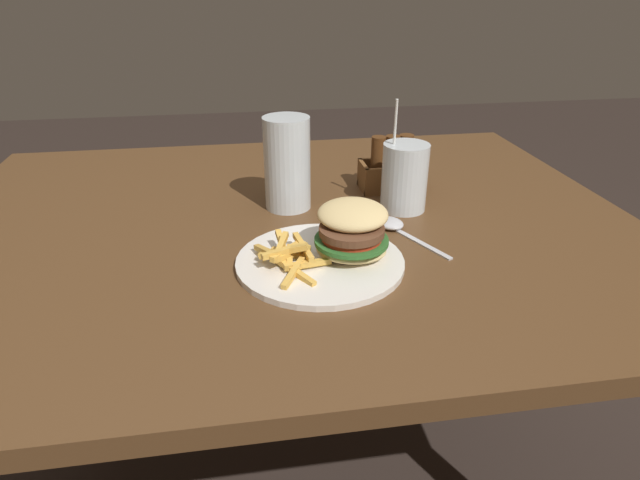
# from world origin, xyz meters

# --- Properties ---
(dining_table) EXTENTS (1.31, 1.01, 0.73)m
(dining_table) POSITION_xyz_m (0.00, 0.00, 0.63)
(dining_table) COLOR brown
(dining_table) RESTS_ON ground_plane
(meal_plate_near) EXTENTS (0.27, 0.27, 0.10)m
(meal_plate_near) POSITION_xyz_m (0.06, -0.18, 0.76)
(meal_plate_near) COLOR white
(meal_plate_near) RESTS_ON dining_table
(beer_glass) EXTENTS (0.09, 0.09, 0.18)m
(beer_glass) POSITION_xyz_m (0.01, 0.05, 0.81)
(beer_glass) COLOR silver
(beer_glass) RESTS_ON dining_table
(juice_glass) EXTENTS (0.09, 0.09, 0.21)m
(juice_glass) POSITION_xyz_m (0.23, 0.01, 0.79)
(juice_glass) COLOR silver
(juice_glass) RESTS_ON dining_table
(spoon) EXTENTS (0.10, 0.17, 0.02)m
(spoon) POSITION_xyz_m (0.18, -0.08, 0.74)
(spoon) COLOR silver
(spoon) RESTS_ON dining_table
(condiment_caddy) EXTENTS (0.13, 0.08, 0.11)m
(condiment_caddy) POSITION_xyz_m (0.24, 0.12, 0.77)
(condiment_caddy) COLOR brown
(condiment_caddy) RESTS_ON dining_table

